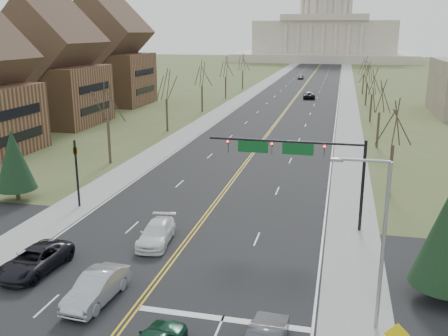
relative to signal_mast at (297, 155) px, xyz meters
The scene contains 31 objects.
ground 16.46m from the signal_mast, 118.88° to the right, with size 600.00×600.00×0.00m, color #47582C.
road 96.96m from the signal_mast, 94.41° to the left, with size 20.00×380.00×0.01m, color black.
cross_road 12.03m from the signal_mast, 134.80° to the right, with size 120.00×14.00×0.01m, color black.
sidewalk_left 98.61m from the signal_mast, 101.39° to the left, with size 4.00×380.00×0.03m, color gray.
sidewalk_right 96.78m from the signal_mast, 87.30° to the left, with size 4.00×380.00×0.03m, color gray.
center_line 96.96m from the signal_mast, 94.41° to the left, with size 0.42×380.00×0.01m, color gold.
edge_line_left 98.20m from the signal_mast, 100.13° to the left, with size 0.15×380.00×0.01m, color silver.
edge_line_right 96.70m from the signal_mast, 88.60° to the left, with size 0.15×380.00×0.01m, color silver.
stop_bar 15.79m from the signal_mast, 99.57° to the right, with size 9.50×0.50×0.01m, color silver.
capitol 236.68m from the signal_mast, 91.80° to the left, with size 90.00×60.00×50.00m.
signal_mast is the anchor object (origin of this frame).
signal_left 19.06m from the signal_mast, behind, with size 0.32×0.36×6.00m.
street_light 14.51m from the signal_mast, 68.59° to the right, with size 2.90×0.25×9.07m.
tree_r_0 13.26m from the signal_mast, 52.51° to the left, with size 3.74×3.74×8.50m.
tree_l_0 27.17m from the signal_mast, 147.71° to the left, with size 3.96×3.96×9.00m.
tree_r_1 31.56m from the signal_mast, 75.21° to the left, with size 3.74×3.74×8.50m.
tree_l_1 41.45m from the signal_mast, 123.63° to the left, with size 3.96×3.96×9.00m.
tree_r_2 51.15m from the signal_mast, 80.94° to the left, with size 3.74×3.74×8.50m.
tree_l_2 59.15m from the signal_mast, 112.83° to the left, with size 3.96×3.96×9.00m.
tree_r_3 70.96m from the signal_mast, 83.48° to the left, with size 3.74×3.74×8.50m.
tree_l_3 77.96m from the signal_mast, 107.12° to the left, with size 3.96×3.96×9.00m.
tree_r_4 90.86m from the signal_mast, 84.91° to the left, with size 3.74×3.74×8.50m.
tree_l_4 97.25m from the signal_mast, 103.65° to the left, with size 3.96×3.96×9.00m.
conifer_l 25.53m from the signal_mast, behind, with size 3.64×3.64×6.50m.
bldg_left_mid 56.81m from the signal_mast, 139.96° to the left, with size 15.10×14.28×20.75m.
bldg_left_far 75.76m from the signal_mast, 126.91° to the left, with size 17.10×14.28×23.25m.
car_sb_inner_lead 18.10m from the signal_mast, 124.62° to the right, with size 1.77×5.09×1.68m, color #9E9FA6.
car_sb_outer_lead 20.13m from the signal_mast, 142.55° to the right, with size 2.59×5.61×1.56m, color black.
car_sb_inner_second 12.21m from the signal_mast, 148.32° to the right, with size 2.11×5.18×1.50m, color white.
car_far_nb 79.08m from the signal_mast, 93.07° to the left, with size 2.60×5.65×1.57m, color black.
car_far_sb 127.03m from the signal_mast, 94.58° to the left, with size 1.65×4.11×1.40m, color #414348.
Camera 1 is at (10.53, -24.13, 15.00)m, focal length 40.00 mm.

